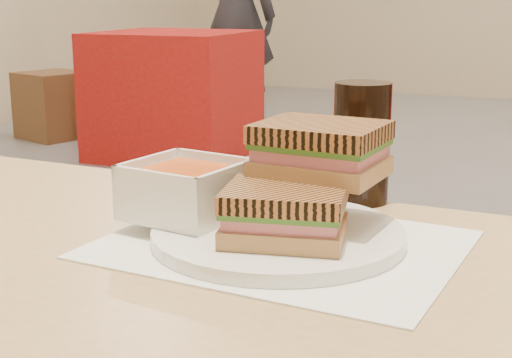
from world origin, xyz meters
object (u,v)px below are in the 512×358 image
at_px(panini_lower, 285,213).
at_px(bg_chair_0r, 221,116).
at_px(soup_bowl, 187,192).
at_px(cola_glass, 361,143).
at_px(plate, 278,235).
at_px(patron_a, 235,15).
at_px(bg_table_0, 175,94).
at_px(bg_chair_0l, 53,105).

distance_m(panini_lower, bg_chair_0r, 4.29).
height_order(soup_bowl, bg_chair_0r, soup_bowl).
relative_size(cola_glass, bg_chair_0r, 0.33).
bearing_deg(plate, bg_chair_0r, 118.58).
xyz_separation_m(plate, patron_a, (-2.21, 4.31, 0.10)).
xyz_separation_m(bg_table_0, bg_chair_0l, (-1.10, 0.14, -0.16)).
bearing_deg(plate, bg_chair_0l, 132.93).
distance_m(soup_bowl, bg_table_0, 3.97).
distance_m(bg_chair_0r, patron_a, 0.91).
bearing_deg(bg_chair_0r, panini_lower, -61.38).
bearing_deg(soup_bowl, bg_table_0, 121.40).
bearing_deg(bg_chair_0l, patron_a, 36.98).
distance_m(plate, bg_chair_0r, 4.25).
xyz_separation_m(plate, soup_bowl, (-0.11, 0.00, 0.04)).
relative_size(plate, patron_a, 0.16).
bearing_deg(cola_glass, bg_chair_0l, 134.85).
bearing_deg(panini_lower, patron_a, 117.16).
xyz_separation_m(bg_table_0, patron_a, (-0.04, 0.94, 0.47)).
bearing_deg(patron_a, cola_glass, -61.47).
distance_m(plate, bg_table_0, 4.02).
bearing_deg(patron_a, bg_table_0, -87.71).
xyz_separation_m(bg_chair_0r, patron_a, (-0.19, 0.61, 0.65)).
relative_size(cola_glass, bg_table_0, 0.16).
distance_m(bg_chair_0l, patron_a, 1.47).
bearing_deg(plate, panini_lower, -56.13).
relative_size(plate, bg_table_0, 0.29).
bearing_deg(bg_table_0, cola_glass, -55.27).
bearing_deg(bg_chair_0r, soup_bowl, -62.78).
relative_size(panini_lower, patron_a, 0.08).
distance_m(plate, soup_bowl, 0.12).
relative_size(soup_bowl, patron_a, 0.08).
bearing_deg(panini_lower, soup_bowl, 166.84).
relative_size(panini_lower, bg_chair_0l, 0.27).
xyz_separation_m(soup_bowl, bg_table_0, (-2.06, 3.37, -0.40)).
bearing_deg(bg_table_0, soup_bowl, -58.60).
bearing_deg(panini_lower, cola_glass, 87.99).
xyz_separation_m(bg_chair_0l, patron_a, (1.06, 0.80, 0.62)).
height_order(panini_lower, bg_table_0, panini_lower).
height_order(plate, panini_lower, panini_lower).
height_order(soup_bowl, bg_table_0, soup_bowl).
height_order(cola_glass, bg_table_0, cola_glass).
bearing_deg(soup_bowl, cola_glass, 54.52).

